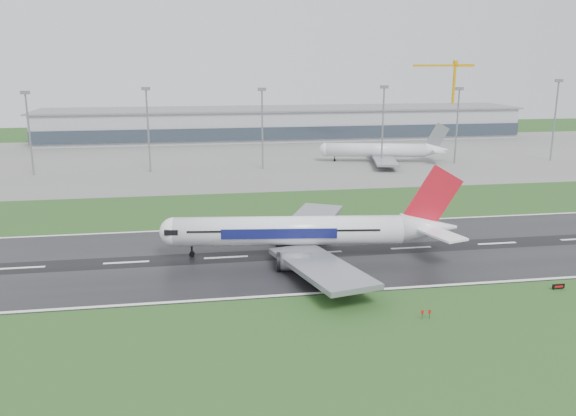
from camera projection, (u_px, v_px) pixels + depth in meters
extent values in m
plane|color=#1F4619|center=(411.00, 248.00, 127.48)|extent=(520.00, 520.00, 0.00)
cube|color=black|center=(411.00, 248.00, 127.46)|extent=(400.00, 45.00, 0.10)
cube|color=slate|center=(304.00, 157.00, 247.13)|extent=(400.00, 130.00, 0.08)
cube|color=#93969E|center=(283.00, 124.00, 302.74)|extent=(240.00, 36.00, 15.00)
cylinder|color=gray|center=(30.00, 136.00, 204.10)|extent=(0.64, 0.64, 28.19)
cylinder|color=gray|center=(148.00, 132.00, 210.17)|extent=(0.64, 0.64, 29.19)
cylinder|color=gray|center=(262.00, 131.00, 216.54)|extent=(0.64, 0.64, 28.65)
cylinder|color=gray|center=(383.00, 128.00, 223.56)|extent=(0.64, 0.64, 29.17)
cylinder|color=gray|center=(457.00, 127.00, 228.26)|extent=(0.64, 0.64, 28.29)
cylinder|color=gray|center=(554.00, 122.00, 234.24)|extent=(0.64, 0.64, 31.11)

